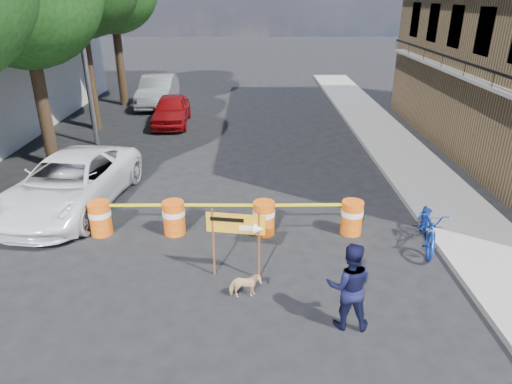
{
  "coord_description": "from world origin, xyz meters",
  "views": [
    {
      "loc": [
        0.49,
        -8.69,
        5.8
      ],
      "look_at": [
        0.55,
        1.59,
        1.3
      ],
      "focal_mm": 32.0,
      "sensor_mm": 36.0,
      "label": 1
    }
  ],
  "objects_px": {
    "pedestrian": "(349,286)",
    "sedan_silver": "(158,90)",
    "barrel_mid_right": "(264,217)",
    "barrel_far_left": "(100,218)",
    "suv_white": "(70,183)",
    "sedan_red": "(171,110)",
    "detour_sign": "(242,230)",
    "barrel_mid_left": "(174,217)",
    "dog": "(245,286)",
    "bicycle": "(432,206)",
    "barrel_far_right": "(352,217)"
  },
  "relations": [
    {
      "from": "pedestrian",
      "to": "sedan_silver",
      "type": "distance_m",
      "value": 19.83
    },
    {
      "from": "barrel_mid_right",
      "to": "barrel_far_left",
      "type": "bearing_deg",
      "value": 179.84
    },
    {
      "from": "suv_white",
      "to": "barrel_far_left",
      "type": "bearing_deg",
      "value": -44.15
    },
    {
      "from": "suv_white",
      "to": "sedan_red",
      "type": "relative_size",
      "value": 1.37
    },
    {
      "from": "barrel_mid_right",
      "to": "detour_sign",
      "type": "bearing_deg",
      "value": -104.09
    },
    {
      "from": "pedestrian",
      "to": "barrel_mid_left",
      "type": "bearing_deg",
      "value": -38.39
    },
    {
      "from": "detour_sign",
      "to": "barrel_far_left",
      "type": "bearing_deg",
      "value": 160.59
    },
    {
      "from": "barrel_mid_left",
      "to": "sedan_red",
      "type": "height_order",
      "value": "sedan_red"
    },
    {
      "from": "dog",
      "to": "suv_white",
      "type": "distance_m",
      "value": 6.76
    },
    {
      "from": "barrel_mid_left",
      "to": "dog",
      "type": "bearing_deg",
      "value": -55.59
    },
    {
      "from": "dog",
      "to": "suv_white",
      "type": "relative_size",
      "value": 0.12
    },
    {
      "from": "barrel_far_left",
      "to": "pedestrian",
      "type": "relative_size",
      "value": 0.52
    },
    {
      "from": "barrel_far_left",
      "to": "barrel_mid_right",
      "type": "height_order",
      "value": "same"
    },
    {
      "from": "bicycle",
      "to": "dog",
      "type": "bearing_deg",
      "value": -141.24
    },
    {
      "from": "barrel_mid_right",
      "to": "sedan_red",
      "type": "height_order",
      "value": "sedan_red"
    },
    {
      "from": "barrel_far_right",
      "to": "detour_sign",
      "type": "distance_m",
      "value": 3.51
    },
    {
      "from": "barrel_far_right",
      "to": "dog",
      "type": "relative_size",
      "value": 1.37
    },
    {
      "from": "pedestrian",
      "to": "dog",
      "type": "bearing_deg",
      "value": -19.04
    },
    {
      "from": "bicycle",
      "to": "suv_white",
      "type": "xyz_separation_m",
      "value": [
        -9.6,
        2.3,
        -0.32
      ]
    },
    {
      "from": "barrel_mid_right",
      "to": "bicycle",
      "type": "relative_size",
      "value": 0.42
    },
    {
      "from": "barrel_mid_left",
      "to": "sedan_red",
      "type": "relative_size",
      "value": 0.22
    },
    {
      "from": "barrel_far_right",
      "to": "bicycle",
      "type": "relative_size",
      "value": 0.42
    },
    {
      "from": "barrel_mid_left",
      "to": "detour_sign",
      "type": "distance_m",
      "value": 2.82
    },
    {
      "from": "barrel_mid_right",
      "to": "sedan_silver",
      "type": "bearing_deg",
      "value": 110.38
    },
    {
      "from": "barrel_far_right",
      "to": "sedan_red",
      "type": "bearing_deg",
      "value": 120.77
    },
    {
      "from": "barrel_mid_left",
      "to": "detour_sign",
      "type": "xyz_separation_m",
      "value": [
        1.83,
        -2.03,
        0.72
      ]
    },
    {
      "from": "barrel_far_right",
      "to": "detour_sign",
      "type": "xyz_separation_m",
      "value": [
        -2.79,
        -2.02,
        0.72
      ]
    },
    {
      "from": "detour_sign",
      "to": "suv_white",
      "type": "bearing_deg",
      "value": 152.99
    },
    {
      "from": "sedan_red",
      "to": "sedan_silver",
      "type": "relative_size",
      "value": 0.81
    },
    {
      "from": "detour_sign",
      "to": "suv_white",
      "type": "height_order",
      "value": "detour_sign"
    },
    {
      "from": "barrel_far_right",
      "to": "sedan_silver",
      "type": "distance_m",
      "value": 16.87
    },
    {
      "from": "barrel_mid_left",
      "to": "barrel_mid_right",
      "type": "height_order",
      "value": "same"
    },
    {
      "from": "suv_white",
      "to": "detour_sign",
      "type": "bearing_deg",
      "value": -28.75
    },
    {
      "from": "barrel_far_left",
      "to": "barrel_mid_right",
      "type": "bearing_deg",
      "value": -0.16
    },
    {
      "from": "barrel_mid_right",
      "to": "suv_white",
      "type": "distance_m",
      "value": 5.81
    },
    {
      "from": "sedan_red",
      "to": "sedan_silver",
      "type": "bearing_deg",
      "value": 106.09
    },
    {
      "from": "barrel_far_left",
      "to": "sedan_red",
      "type": "height_order",
      "value": "sedan_red"
    },
    {
      "from": "barrel_mid_right",
      "to": "bicycle",
      "type": "xyz_separation_m",
      "value": [
        4.04,
        -0.64,
        0.61
      ]
    },
    {
      "from": "suv_white",
      "to": "barrel_mid_left",
      "type": "bearing_deg",
      "value": -19.63
    },
    {
      "from": "pedestrian",
      "to": "dog",
      "type": "distance_m",
      "value": 2.19
    },
    {
      "from": "barrel_far_left",
      "to": "pedestrian",
      "type": "height_order",
      "value": "pedestrian"
    },
    {
      "from": "bicycle",
      "to": "sedan_red",
      "type": "xyz_separation_m",
      "value": [
        -8.22,
        11.51,
        -0.4
      ]
    },
    {
      "from": "sedan_red",
      "to": "barrel_mid_left",
      "type": "bearing_deg",
      "value": -83.01
    },
    {
      "from": "suv_white",
      "to": "sedan_silver",
      "type": "relative_size",
      "value": 1.11
    },
    {
      "from": "detour_sign",
      "to": "bicycle",
      "type": "relative_size",
      "value": 0.76
    },
    {
      "from": "barrel_far_right",
      "to": "suv_white",
      "type": "distance_m",
      "value": 8.02
    },
    {
      "from": "barrel_far_left",
      "to": "barrel_mid_left",
      "type": "height_order",
      "value": "same"
    },
    {
      "from": "pedestrian",
      "to": "suv_white",
      "type": "bearing_deg",
      "value": -31.55
    },
    {
      "from": "pedestrian",
      "to": "bicycle",
      "type": "bearing_deg",
      "value": -125.84
    },
    {
      "from": "pedestrian",
      "to": "sedan_red",
      "type": "distance_m",
      "value": 15.53
    }
  ]
}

